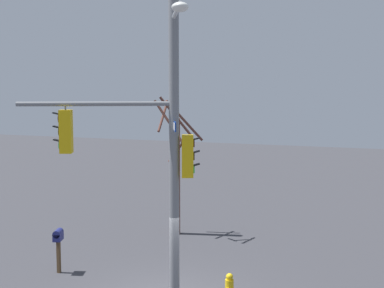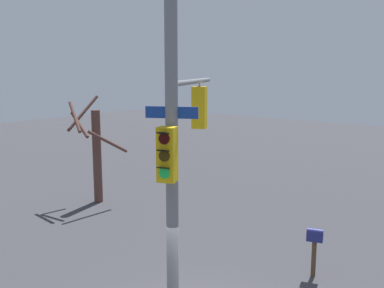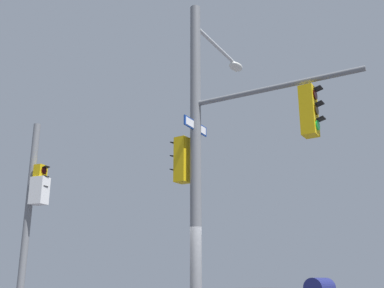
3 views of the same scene
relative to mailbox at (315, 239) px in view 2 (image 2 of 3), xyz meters
The scene contains 3 objects.
main_signal_pole_assembly 5.65m from the mailbox, 111.60° to the right, with size 3.12×4.97×8.19m.
mailbox is the anchor object (origin of this frame).
bare_tree_across_street 10.43m from the mailbox, behind, with size 2.33×2.11×4.61m.
Camera 2 is at (5.40, -7.12, 5.77)m, focal length 40.94 mm.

